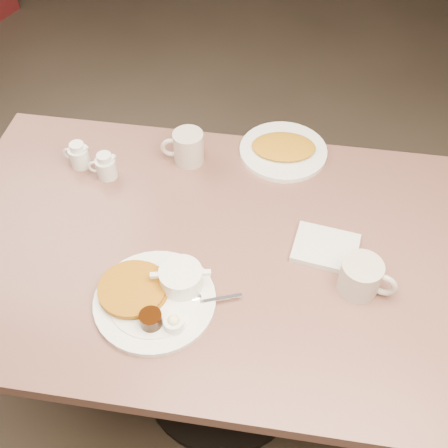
# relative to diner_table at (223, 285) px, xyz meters

# --- Properties ---
(room) EXTENTS (7.04, 8.04, 2.84)m
(room) POSITION_rel_diner_table_xyz_m (0.00, 0.00, 0.82)
(room) COLOR #4C3F33
(room) RESTS_ON ground
(diner_table) EXTENTS (1.50, 0.90, 0.75)m
(diner_table) POSITION_rel_diner_table_xyz_m (0.00, 0.00, 0.00)
(diner_table) COLOR #84564C
(diner_table) RESTS_ON ground
(main_plate) EXTENTS (0.38, 0.35, 0.07)m
(main_plate) POSITION_rel_diner_table_xyz_m (-0.13, -0.18, 0.19)
(main_plate) COLOR white
(main_plate) RESTS_ON diner_table
(coffee_mug_near) EXTENTS (0.15, 0.12, 0.09)m
(coffee_mug_near) POSITION_rel_diner_table_xyz_m (0.35, -0.07, 0.22)
(coffee_mug_near) COLOR beige
(coffee_mug_near) RESTS_ON diner_table
(napkin) EXTENTS (0.18, 0.15, 0.02)m
(napkin) POSITION_rel_diner_table_xyz_m (0.26, 0.03, 0.18)
(napkin) COLOR silver
(napkin) RESTS_ON diner_table
(coffee_mug_far) EXTENTS (0.13, 0.10, 0.10)m
(coffee_mug_far) POSITION_rel_diner_table_xyz_m (-0.15, 0.31, 0.22)
(coffee_mug_far) COLOR beige
(coffee_mug_far) RESTS_ON diner_table
(creamer_left) EXTENTS (0.09, 0.07, 0.08)m
(creamer_left) POSITION_rel_diner_table_xyz_m (-0.37, 0.21, 0.21)
(creamer_left) COLOR white
(creamer_left) RESTS_ON diner_table
(creamer_right) EXTENTS (0.09, 0.08, 0.08)m
(creamer_right) POSITION_rel_diner_table_xyz_m (-0.46, 0.25, 0.21)
(creamer_right) COLOR white
(creamer_right) RESTS_ON diner_table
(hash_plate) EXTENTS (0.29, 0.29, 0.04)m
(hash_plate) POSITION_rel_diner_table_xyz_m (0.12, 0.39, 0.18)
(hash_plate) COLOR white
(hash_plate) RESTS_ON diner_table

